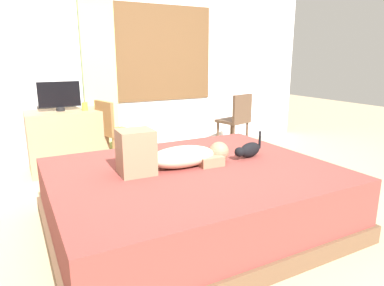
{
  "coord_description": "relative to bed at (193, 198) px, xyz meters",
  "views": [
    {
      "loc": [
        -1.32,
        -2.22,
        1.37
      ],
      "look_at": [
        0.02,
        0.28,
        0.66
      ],
      "focal_mm": 32.06,
      "sensor_mm": 36.0,
      "label": 1
    }
  ],
  "objects": [
    {
      "name": "ground_plane",
      "position": [
        0.08,
        -0.08,
        -0.25
      ],
      "size": [
        16.0,
        16.0,
        0.0
      ],
      "primitive_type": "plane",
      "color": "tan"
    },
    {
      "name": "back_wall_with_window",
      "position": [
        0.11,
        2.46,
        1.2
      ],
      "size": [
        6.4,
        0.14,
        2.9
      ],
      "color": "silver",
      "rests_on": "ground"
    },
    {
      "name": "bed",
      "position": [
        0.0,
        0.0,
        0.0
      ],
      "size": [
        2.24,
        1.82,
        0.51
      ],
      "color": "brown",
      "rests_on": "ground"
    },
    {
      "name": "person_lying",
      "position": [
        -0.16,
        0.07,
        0.37
      ],
      "size": [
        0.94,
        0.29,
        0.34
      ],
      "color": "#CCB299",
      "rests_on": "bed"
    },
    {
      "name": "cat",
      "position": [
        0.58,
        0.03,
        0.32
      ],
      "size": [
        0.35,
        0.18,
        0.21
      ],
      "color": "black",
      "rests_on": "bed"
    },
    {
      "name": "desk",
      "position": [
        -0.66,
        2.06,
        0.12
      ],
      "size": [
        0.9,
        0.56,
        0.74
      ],
      "color": "#997A56",
      "rests_on": "ground"
    },
    {
      "name": "tv_monitor",
      "position": [
        -0.7,
        2.06,
        0.67
      ],
      "size": [
        0.48,
        0.1,
        0.35
      ],
      "color": "black",
      "rests_on": "desk"
    },
    {
      "name": "cup",
      "position": [
        -0.44,
        1.96,
        0.54
      ],
      "size": [
        0.07,
        0.07,
        0.1
      ],
      "primitive_type": "cylinder",
      "color": "gold",
      "rests_on": "desk"
    },
    {
      "name": "chair_by_desk",
      "position": [
        -0.15,
        1.82,
        0.26
      ],
      "size": [
        0.47,
        0.47,
        0.86
      ],
      "color": "brown",
      "rests_on": "ground"
    },
    {
      "name": "chair_spare",
      "position": [
        1.64,
        1.72,
        0.26
      ],
      "size": [
        0.46,
        0.46,
        0.86
      ],
      "color": "#4C3828",
      "rests_on": "ground"
    },
    {
      "name": "curtain_left",
      "position": [
        -0.14,
        2.34,
        1.05
      ],
      "size": [
        0.44,
        0.06,
        2.6
      ],
      "primitive_type": "cube",
      "color": "#ADCC75",
      "rests_on": "ground"
    }
  ]
}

